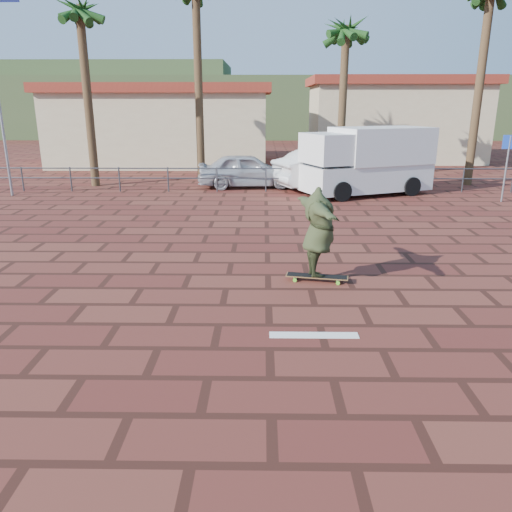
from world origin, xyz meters
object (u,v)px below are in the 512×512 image
at_px(longboard, 317,277).
at_px(skateboarder, 319,232).
at_px(car_white, 334,168).
at_px(campervan, 367,160).
at_px(car_silver, 247,170).

relative_size(longboard, skateboarder, 0.57).
xyz_separation_m(skateboarder, car_white, (1.88, 11.71, -0.19)).
bearing_deg(skateboarder, campervan, -27.67).
bearing_deg(campervan, longboard, -129.02).
distance_m(longboard, car_white, 11.88).
bearing_deg(skateboarder, car_silver, -2.88).
bearing_deg(car_silver, skateboarder, -176.30).
xyz_separation_m(campervan, car_white, (-1.10, 1.48, -0.52)).
bearing_deg(longboard, car_white, 91.47).
relative_size(longboard, car_silver, 0.30).
bearing_deg(car_silver, longboard, -176.30).
height_order(campervan, car_silver, campervan).
bearing_deg(campervan, car_white, 103.88).
relative_size(longboard, car_white, 0.25).
relative_size(skateboarder, car_silver, 0.53).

